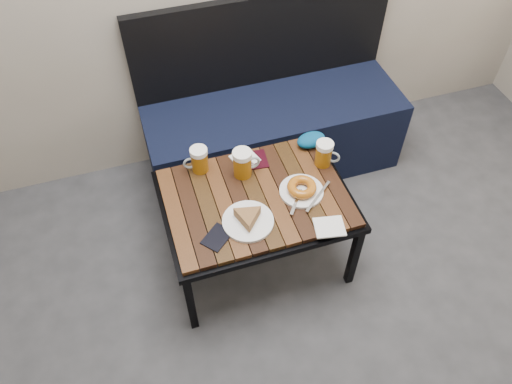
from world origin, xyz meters
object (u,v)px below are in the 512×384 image
object	(u,v)px
knit_pouch	(311,140)
beer_mug_left	(199,160)
plate_pie	(248,219)
plate_bagel	(302,189)
cafe_table	(256,202)
passport_burgundy	(258,159)
beer_mug_right	(324,154)
passport_navy	(217,237)
beer_mug_centre	(243,163)
bench	(272,127)

from	to	relation	value
knit_pouch	beer_mug_left	bearing A→B (deg)	179.66
plate_pie	plate_bagel	size ratio (longest dim) A/B	0.92
cafe_table	beer_mug_left	distance (m)	0.33
passport_burgundy	knit_pouch	size ratio (longest dim) A/B	0.83
beer_mug_right	passport_burgundy	bearing A→B (deg)	-168.87
plate_pie	passport_navy	bearing A→B (deg)	-165.55
beer_mug_centre	beer_mug_right	world-z (taller)	beer_mug_centre
beer_mug_centre	beer_mug_right	distance (m)	0.38
beer_mug_left	beer_mug_centre	size ratio (longest dim) A/B	0.92
beer_mug_centre	passport_navy	world-z (taller)	beer_mug_centre
knit_pouch	passport_navy	bearing A→B (deg)	-145.42
plate_bagel	beer_mug_centre	bearing A→B (deg)	139.00
passport_navy	passport_burgundy	bearing A→B (deg)	101.15
cafe_table	plate_pie	bearing A→B (deg)	-120.96
passport_burgundy	knit_pouch	distance (m)	0.28
beer_mug_centre	plate_bagel	distance (m)	0.29
bench	beer_mug_centre	world-z (taller)	bench
beer_mug_right	beer_mug_centre	bearing A→B (deg)	-154.45
beer_mug_right	plate_bagel	world-z (taller)	beer_mug_right
cafe_table	knit_pouch	xyz separation A→B (m)	(0.35, 0.23, 0.08)
beer_mug_left	cafe_table	bearing A→B (deg)	133.31
bench	plate_pie	size ratio (longest dim) A/B	6.35
knit_pouch	bench	bearing A→B (deg)	98.59
bench	beer_mug_centre	bearing A→B (deg)	-123.41
cafe_table	passport_burgundy	size ratio (longest dim) A/B	6.99
passport_navy	beer_mug_left	bearing A→B (deg)	136.06
beer_mug_right	knit_pouch	bearing A→B (deg)	126.66
passport_burgundy	knit_pouch	bearing A→B (deg)	9.84
beer_mug_left	beer_mug_centre	world-z (taller)	beer_mug_centre
plate_bagel	knit_pouch	distance (m)	0.31
passport_navy	passport_burgundy	xyz separation A→B (m)	(0.30, 0.38, -0.00)
bench	plate_pie	distance (m)	0.86
bench	plate_bagel	distance (m)	0.70
beer_mug_centre	plate_bagel	xyz separation A→B (m)	(0.22, -0.19, -0.05)
bench	beer_mug_left	xyz separation A→B (m)	(-0.49, -0.38, 0.26)
cafe_table	passport_navy	distance (m)	0.28
plate_pie	passport_burgundy	world-z (taller)	plate_pie
bench	beer_mug_right	world-z (taller)	bench
beer_mug_right	passport_burgundy	distance (m)	0.31
beer_mug_left	passport_burgundy	bearing A→B (deg)	178.33
beer_mug_right	passport_burgundy	world-z (taller)	beer_mug_right
bench	plate_bagel	bearing A→B (deg)	-98.24
plate_pie	knit_pouch	size ratio (longest dim) A/B	1.52
passport_navy	plate_pie	bearing A→B (deg)	63.95
knit_pouch	beer_mug_centre	bearing A→B (deg)	-167.06
cafe_table	knit_pouch	bearing A→B (deg)	33.16
beer_mug_left	beer_mug_right	world-z (taller)	same
plate_bagel	knit_pouch	size ratio (longest dim) A/B	1.66
bench	passport_navy	xyz separation A→B (m)	(-0.52, -0.78, 0.20)
bench	plate_pie	bearing A→B (deg)	-116.56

